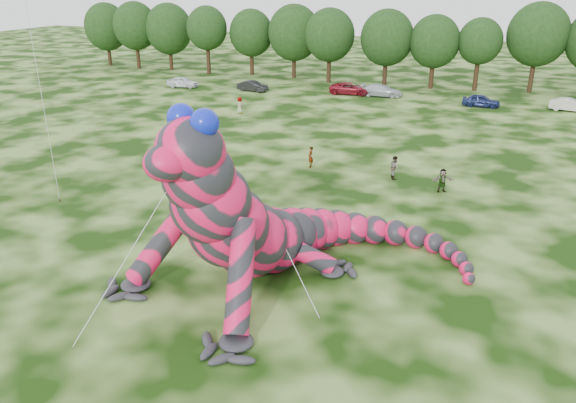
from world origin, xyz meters
The scene contains 23 objects.
ground centered at (0.00, 0.00, 0.00)m, with size 240.00×240.00×0.00m, color #16330A.
inflatable_gecko centered at (-5.18, 6.21, 4.28)m, with size 14.43×17.14×8.57m, color #E3124C, non-canonical shape.
tree_0 centered at (-54.56, 59.23, 4.75)m, with size 6.91×6.22×9.51m, color black, non-canonical shape.
tree_1 centered at (-48.36, 58.05, 4.90)m, with size 6.74×6.07×9.81m, color black, non-canonical shape.
tree_2 centered at (-43.02, 58.76, 4.82)m, with size 7.04×6.34×9.64m, color black, non-canonical shape.
tree_3 centered at (-35.72, 57.07, 4.72)m, with size 5.81×5.23×9.44m, color black, non-canonical shape.
tree_4 centered at (-29.64, 58.71, 4.53)m, with size 6.22×5.60×9.06m, color black, non-canonical shape.
tree_5 centered at (-23.12, 58.44, 4.90)m, with size 7.16×6.44×9.80m, color black, non-canonical shape.
tree_6 centered at (-17.56, 56.68, 4.75)m, with size 6.52×5.86×9.49m, color black, non-canonical shape.
tree_7 centered at (-10.08, 56.80, 4.74)m, with size 6.68×6.01×9.48m, color black, non-canonical shape.
tree_8 centered at (-4.22, 56.99, 4.47)m, with size 6.14×5.53×8.94m, color black, non-canonical shape.
tree_9 centered at (1.06, 57.35, 4.34)m, with size 5.27×4.74×8.68m, color black, non-canonical shape.
tree_10 centered at (7.40, 58.58, 5.25)m, with size 7.09×6.38×10.50m, color black, non-canonical shape.
car_0 centered at (-33.78, 46.44, 0.67)m, with size 1.59×3.96×1.35m, color white.
car_1 centered at (-24.38, 47.19, 0.63)m, with size 1.34×3.84×1.27m, color black.
car_2 centered at (-12.63, 49.54, 0.71)m, with size 2.34×5.07×1.41m, color maroon.
car_3 centered at (-8.95, 49.68, 0.68)m, with size 1.91×4.69×1.36m, color silver.
car_4 centered at (2.32, 47.74, 0.67)m, with size 1.58×3.93×1.34m, color navy.
car_5 centered at (11.11, 48.81, 0.65)m, with size 1.38×3.96×1.31m, color silver.
spectator_0 centered at (-8.23, 21.47, 0.79)m, with size 0.58×0.38×1.58m, color gray.
spectator_1 centered at (-2.01, 21.24, 0.81)m, with size 0.79×0.61×1.62m, color gray.
spectator_5 centered at (1.38, 19.75, 0.78)m, with size 1.44×0.46×1.56m, color gray.
spectator_4 centered at (-20.68, 35.69, 0.83)m, with size 0.81×0.53×1.67m, color gray.
Camera 1 is at (4.15, -15.83, 13.00)m, focal length 35.00 mm.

